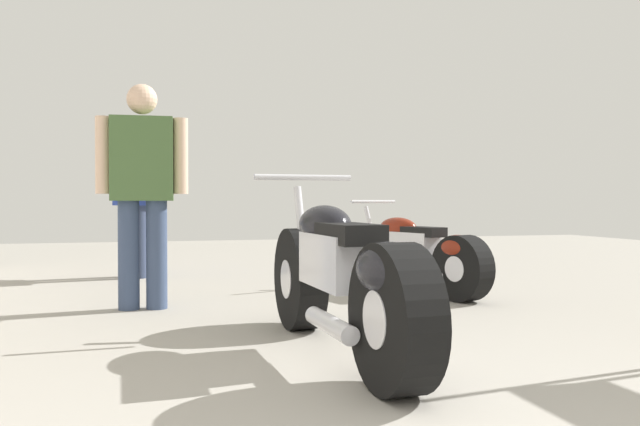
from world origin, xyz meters
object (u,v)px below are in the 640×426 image
at_px(motorcycle_maroon_cruiser, 340,277).
at_px(mechanic_in_blue, 142,182).
at_px(mechanic_with_helmet, 133,186).
at_px(motorcycle_black_naked, 414,254).

bearing_deg(motorcycle_maroon_cruiser, mechanic_in_blue, 118.76).
bearing_deg(mechanic_in_blue, mechanic_with_helmet, 92.74).
bearing_deg(motorcycle_black_naked, mechanic_in_blue, -174.29).
height_order(motorcycle_maroon_cruiser, motorcycle_black_naked, motorcycle_maroon_cruiser).
xyz_separation_m(mechanic_in_blue, mechanic_with_helmet, (-0.10, 2.19, 0.02)).
height_order(motorcycle_black_naked, mechanic_with_helmet, mechanic_with_helmet).
relative_size(motorcycle_black_naked, mechanic_with_helmet, 1.06).
bearing_deg(mechanic_with_helmet, motorcycle_maroon_cruiser, -74.37).
xyz_separation_m(motorcycle_maroon_cruiser, motorcycle_black_naked, (1.37, 2.13, -0.08)).
bearing_deg(motorcycle_maroon_cruiser, mechanic_with_helmet, 105.63).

